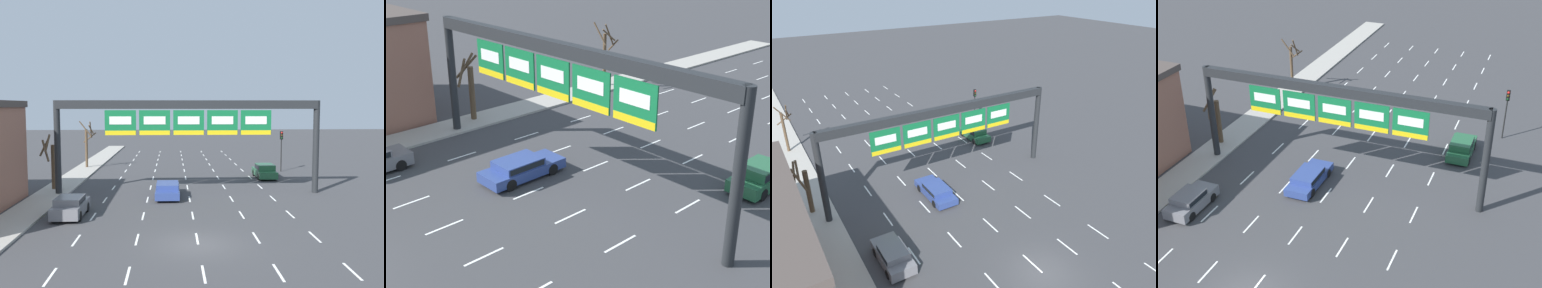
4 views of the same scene
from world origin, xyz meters
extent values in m
cube|color=white|center=(-6.60, 11.00, 0.01)|extent=(0.12, 2.00, 0.01)
cube|color=white|center=(-6.60, 16.00, 0.01)|extent=(0.12, 2.00, 0.01)
cube|color=white|center=(-6.60, 21.00, 0.01)|extent=(0.12, 2.00, 0.01)
cube|color=white|center=(-6.60, 26.00, 0.01)|extent=(0.12, 2.00, 0.01)
cube|color=white|center=(-6.60, 31.00, 0.01)|extent=(0.12, 2.00, 0.01)
cube|color=white|center=(-6.60, 36.00, 0.01)|extent=(0.12, 2.00, 0.01)
cube|color=white|center=(-6.60, 41.00, 0.01)|extent=(0.12, 2.00, 0.01)
cube|color=white|center=(-6.60, 46.00, 0.01)|extent=(0.12, 2.00, 0.01)
cube|color=white|center=(-3.30, 6.00, 0.01)|extent=(0.12, 2.00, 0.01)
cube|color=white|center=(-3.30, 11.00, 0.01)|extent=(0.12, 2.00, 0.01)
cube|color=white|center=(-3.30, 16.00, 0.01)|extent=(0.12, 2.00, 0.01)
cube|color=white|center=(-3.30, 21.00, 0.01)|extent=(0.12, 2.00, 0.01)
cube|color=white|center=(-3.30, 26.00, 0.01)|extent=(0.12, 2.00, 0.01)
cube|color=white|center=(-3.30, 31.00, 0.01)|extent=(0.12, 2.00, 0.01)
cube|color=white|center=(-3.30, 36.00, 0.01)|extent=(0.12, 2.00, 0.01)
cube|color=white|center=(-3.30, 41.00, 0.01)|extent=(0.12, 2.00, 0.01)
cube|color=white|center=(0.00, 6.00, 0.01)|extent=(0.12, 2.00, 0.01)
cube|color=white|center=(0.00, 11.00, 0.01)|extent=(0.12, 2.00, 0.01)
cube|color=white|center=(0.00, 16.00, 0.01)|extent=(0.12, 2.00, 0.01)
cube|color=white|center=(0.00, 21.00, 0.01)|extent=(0.12, 2.00, 0.01)
cube|color=white|center=(0.00, 26.00, 0.01)|extent=(0.12, 2.00, 0.01)
cube|color=white|center=(0.00, 31.00, 0.01)|extent=(0.12, 2.00, 0.01)
cube|color=white|center=(0.00, 36.00, 0.01)|extent=(0.12, 2.00, 0.01)
cube|color=white|center=(3.30, 6.00, 0.01)|extent=(0.12, 2.00, 0.01)
cube|color=white|center=(3.30, 11.00, 0.01)|extent=(0.12, 2.00, 0.01)
cube|color=white|center=(3.30, 16.00, 0.01)|extent=(0.12, 2.00, 0.01)
cube|color=white|center=(3.30, 21.00, 0.01)|extent=(0.12, 2.00, 0.01)
cube|color=white|center=(3.30, 26.00, 0.01)|extent=(0.12, 2.00, 0.01)
cube|color=white|center=(6.60, 11.00, 0.01)|extent=(0.12, 2.00, 0.01)
cube|color=white|center=(6.60, 16.00, 0.01)|extent=(0.12, 2.00, 0.01)
cube|color=white|center=(6.60, 21.00, 0.01)|extent=(0.12, 2.00, 0.01)
cylinder|color=#232628|center=(-10.70, 13.16, 3.88)|extent=(0.52, 0.52, 7.76)
cylinder|color=#232628|center=(10.70, 13.16, 3.88)|extent=(0.52, 0.52, 7.76)
cube|color=#232628|center=(0.00, 13.16, 7.41)|extent=(21.40, 0.60, 0.70)
cube|color=#116B38|center=(-5.53, 12.82, 5.95)|extent=(2.52, 0.08, 2.02)
cube|color=white|center=(-5.53, 12.78, 6.13)|extent=(1.76, 0.02, 0.65)
cube|color=yellow|center=(-5.53, 12.78, 5.13)|extent=(2.47, 0.02, 0.36)
cube|color=#116B38|center=(-2.77, 12.82, 5.95)|extent=(2.52, 0.08, 2.02)
cube|color=white|center=(-2.77, 12.78, 6.13)|extent=(1.76, 0.02, 0.65)
cube|color=yellow|center=(-2.77, 12.78, 5.13)|extent=(2.47, 0.02, 0.36)
cube|color=#116B38|center=(0.00, 12.82, 5.95)|extent=(2.52, 0.08, 2.02)
cube|color=white|center=(0.00, 12.78, 6.13)|extent=(1.76, 0.02, 0.65)
cube|color=yellow|center=(0.00, 12.78, 5.13)|extent=(2.47, 0.02, 0.36)
cube|color=#116B38|center=(2.77, 12.82, 5.95)|extent=(2.52, 0.08, 2.02)
cube|color=white|center=(2.77, 12.78, 6.13)|extent=(1.76, 0.02, 0.65)
cube|color=yellow|center=(2.77, 12.78, 5.13)|extent=(2.47, 0.02, 0.36)
cube|color=#116B38|center=(5.53, 12.82, 5.95)|extent=(2.52, 0.08, 2.02)
cube|color=white|center=(5.53, 12.78, 6.13)|extent=(1.76, 0.02, 0.65)
cube|color=yellow|center=(5.53, 12.78, 5.13)|extent=(2.47, 0.02, 0.36)
cylinder|color=black|center=(-8.90, 7.37, 0.33)|extent=(0.22, 0.66, 0.66)
cylinder|color=black|center=(-7.27, 7.37, 0.33)|extent=(0.22, 0.66, 0.66)
cube|color=#235B38|center=(8.01, 20.63, 0.53)|extent=(1.81, 4.35, 0.67)
cube|color=#235B38|center=(8.01, 20.37, 1.16)|extent=(1.66, 2.26, 0.58)
cube|color=black|center=(8.01, 20.37, 1.16)|extent=(1.70, 2.08, 0.42)
cylinder|color=black|center=(7.19, 21.94, 0.33)|extent=(0.22, 0.66, 0.66)
cylinder|color=black|center=(7.19, 19.33, 0.33)|extent=(0.22, 0.66, 0.66)
cylinder|color=black|center=(8.82, 19.33, 0.33)|extent=(0.22, 0.66, 0.66)
cube|color=navy|center=(-1.74, 11.96, 0.49)|extent=(1.87, 4.84, 0.57)
cube|color=navy|center=(-1.74, 11.67, 0.98)|extent=(1.72, 2.52, 0.43)
cube|color=black|center=(-1.74, 11.67, 0.98)|extent=(1.76, 2.32, 0.31)
cylinder|color=black|center=(-2.59, 13.41, 0.33)|extent=(0.22, 0.66, 0.66)
cylinder|color=black|center=(-0.89, 13.41, 0.33)|extent=(0.22, 0.66, 0.66)
cylinder|color=black|center=(-2.59, 10.50, 0.33)|extent=(0.22, 0.66, 0.66)
cylinder|color=black|center=(-0.89, 10.50, 0.33)|extent=(0.22, 0.66, 0.66)
cylinder|color=brown|center=(-11.39, 28.30, 2.37)|extent=(0.30, 0.30, 4.45)
cylinder|color=brown|center=(-11.13, 29.07, 3.56)|extent=(1.66, 0.67, 1.26)
cylinder|color=brown|center=(-11.34, 27.65, 4.67)|extent=(1.42, 0.24, 1.83)
cylinder|color=brown|center=(-10.86, 28.32, 4.54)|extent=(0.18, 1.18, 1.98)
cylinder|color=brown|center=(-10.79, 28.17, 4.57)|extent=(0.42, 1.30, 1.13)
cylinder|color=brown|center=(-11.59, 15.09, 2.06)|extent=(0.40, 0.40, 3.82)
cylinder|color=brown|center=(-12.08, 15.15, 4.11)|extent=(0.30, 1.15, 1.49)
cylinder|color=brown|center=(-12.35, 15.27, 3.83)|extent=(0.55, 1.69, 1.57)
cylinder|color=brown|center=(-12.14, 14.71, 3.51)|extent=(1.00, 1.31, 1.79)
camera|label=1|loc=(-1.35, -21.98, 7.31)|focal=40.00mm
camera|label=2|loc=(20.14, -4.21, 13.20)|focal=50.00mm
camera|label=3|loc=(-14.37, -13.32, 18.38)|focal=35.00mm
camera|label=4|loc=(13.40, -18.58, 21.81)|focal=50.00mm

